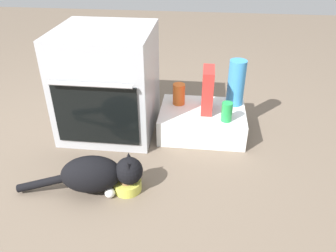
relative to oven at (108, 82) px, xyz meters
The scene contains 9 objects.
ground 0.55m from the oven, 78.77° to the right, with size 8.00×8.00×0.00m, color #6B5B4C.
oven is the anchor object (origin of this frame).
pantry_cabinet 0.66m from the oven, ahead, with size 0.55×0.41×0.17m, color white.
food_bowl 0.71m from the oven, 68.20° to the right, with size 0.15×0.15×0.09m.
cat 0.67m from the oven, 80.94° to the right, with size 0.65×0.24×0.21m.
cereal_box 0.63m from the oven, ahead, with size 0.07×0.18×0.28m, color #B72D28.
sauce_jar 0.46m from the oven, 10.02° to the left, with size 0.08×0.08×0.14m, color #D16023.
soda_can 0.77m from the oven, ahead, with size 0.07×0.07×0.12m, color green.
water_bottle 0.82m from the oven, ahead, with size 0.11×0.11×0.30m, color #388CD1.
Camera 1 is at (0.52, -1.46, 1.19)m, focal length 35.53 mm.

